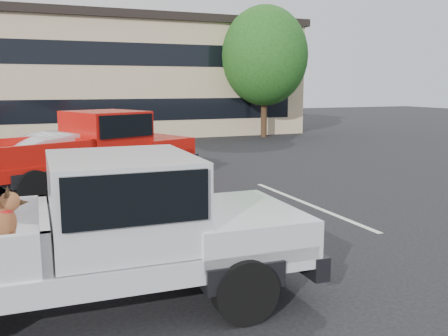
{
  "coord_description": "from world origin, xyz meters",
  "views": [
    {
      "loc": [
        -3.06,
        -7.57,
        2.69
      ],
      "look_at": [
        0.16,
        0.19,
        1.3
      ],
      "focal_mm": 40.0,
      "sensor_mm": 36.0,
      "label": 1
    }
  ],
  "objects_px": {
    "tree_back": "(166,58)",
    "red_pickup": "(100,145)",
    "tree_right": "(265,56)",
    "silver_pickup": "(103,225)",
    "silver_sedan": "(77,158)"
  },
  "relations": [
    {
      "from": "tree_back",
      "to": "red_pickup",
      "type": "height_order",
      "value": "tree_back"
    },
    {
      "from": "tree_right",
      "to": "red_pickup",
      "type": "height_order",
      "value": "tree_right"
    },
    {
      "from": "silver_pickup",
      "to": "silver_sedan",
      "type": "xyz_separation_m",
      "value": [
        0.61,
        8.22,
        -0.32
      ]
    },
    {
      "from": "tree_right",
      "to": "silver_pickup",
      "type": "bearing_deg",
      "value": -122.27
    },
    {
      "from": "silver_pickup",
      "to": "red_pickup",
      "type": "xyz_separation_m",
      "value": [
        1.19,
        7.89,
        0.05
      ]
    },
    {
      "from": "red_pickup",
      "to": "tree_right",
      "type": "bearing_deg",
      "value": 21.52
    },
    {
      "from": "red_pickup",
      "to": "silver_sedan",
      "type": "xyz_separation_m",
      "value": [
        -0.58,
        0.34,
        -0.37
      ]
    },
    {
      "from": "silver_pickup",
      "to": "red_pickup",
      "type": "bearing_deg",
      "value": 83.2
    },
    {
      "from": "red_pickup",
      "to": "silver_pickup",
      "type": "bearing_deg",
      "value": -121.58
    },
    {
      "from": "tree_right",
      "to": "tree_back",
      "type": "relative_size",
      "value": 0.95
    },
    {
      "from": "tree_back",
      "to": "silver_sedan",
      "type": "bearing_deg",
      "value": -113.44
    },
    {
      "from": "silver_pickup",
      "to": "red_pickup",
      "type": "height_order",
      "value": "silver_pickup"
    },
    {
      "from": "silver_sedan",
      "to": "red_pickup",
      "type": "bearing_deg",
      "value": -135.64
    },
    {
      "from": "tree_right",
      "to": "tree_back",
      "type": "height_order",
      "value": "tree_back"
    },
    {
      "from": "silver_pickup",
      "to": "red_pickup",
      "type": "relative_size",
      "value": 0.89
    }
  ]
}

